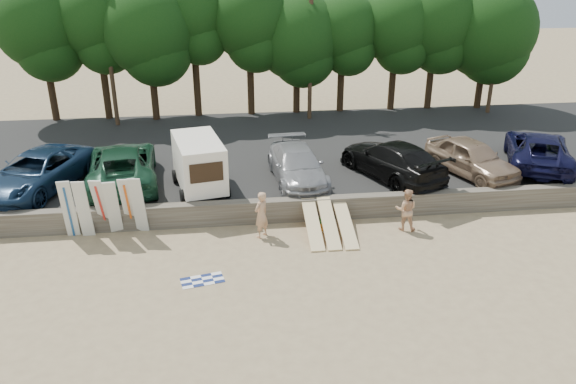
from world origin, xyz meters
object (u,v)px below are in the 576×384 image
car_2 (297,165)px  cooler (325,221)px  car_4 (471,158)px  box_trailer (199,162)px  beachgoer_a (261,215)px  car_0 (37,172)px  car_1 (122,165)px  beachgoer_b (406,210)px  car_3 (392,159)px  car_5 (538,150)px

car_2 → cooler: size_ratio=14.35×
cooler → car_4: bearing=17.9°
car_4 → box_trailer: bearing=160.8°
box_trailer → beachgoer_a: (2.49, -3.50, -1.05)m
car_0 → car_4: car_4 is taller
car_1 → car_2: 8.06m
car_0 → car_2: car_0 is taller
car_4 → beachgoer_b: (-4.43, -3.90, -0.66)m
cooler → beachgoer_a: bearing=-169.4°
car_4 → beachgoer_b: car_4 is taller
beachgoer_a → car_1: bearing=-81.7°
box_trailer → beachgoer_a: bearing=-66.0°
car_1 → beachgoer_a: car_1 is taller
car_3 → beachgoer_b: 4.18m
car_2 → beachgoer_a: car_2 is taller
car_3 → cooler: car_3 is taller
car_0 → car_2: 11.72m
box_trailer → car_0: box_trailer is taller
beachgoer_b → car_0: bearing=0.3°
car_4 → beachgoer_a: size_ratio=2.57×
car_1 → beachgoer_b: car_1 is taller
box_trailer → beachgoer_b: box_trailer is taller
car_2 → cooler: car_2 is taller
cooler → car_2: bearing=98.9°
beachgoer_b → car_2: bearing=-29.4°
car_1 → car_3: 12.58m
car_2 → beachgoer_a: size_ratio=2.78×
car_3 → beachgoer_a: (-6.52, -4.01, -0.59)m
car_3 → car_4: bearing=153.8°
car_0 → beachgoer_a: car_0 is taller
car_0 → car_1: bearing=25.6°
box_trailer → car_1: box_trailer is taller
car_3 → beachgoer_b: car_3 is taller
beachgoer_a → car_0: bearing=-68.1°
car_1 → car_5: 20.19m
car_0 → car_4: (20.11, -0.56, 0.00)m
car_1 → car_3: bearing=169.9°
car_1 → cooler: (8.78, -3.96, -1.44)m
beachgoer_b → cooler: 3.40m
car_2 → beachgoer_b: car_2 is taller
car_0 → car_2: bearing=19.0°
car_4 → cooler: bearing=-178.6°
car_2 → beachgoer_a: bearing=-120.6°
box_trailer → car_3: 9.04m
car_4 → car_5: size_ratio=0.81×
box_trailer → car_4: box_trailer is taller
box_trailer → car_1: size_ratio=0.62×
car_5 → box_trailer: bearing=27.4°
car_5 → cooler: car_5 is taller
car_2 → car_0: bearing=174.0°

